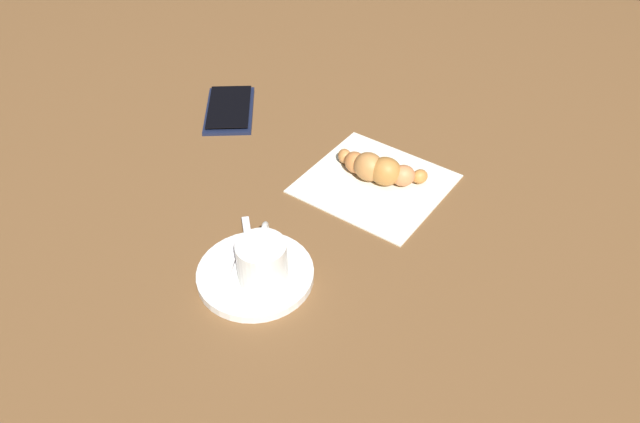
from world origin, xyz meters
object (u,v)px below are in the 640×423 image
(croissant, at_px, (378,169))
(espresso_cup, at_px, (262,260))
(cell_phone, at_px, (229,109))
(napkin, at_px, (375,183))
(teaspoon, at_px, (252,263))
(sugar_packet, at_px, (227,262))
(saucer, at_px, (255,274))

(croissant, bearing_deg, espresso_cup, -18.00)
(espresso_cup, height_order, cell_phone, espresso_cup)
(napkin, bearing_deg, teaspoon, -23.76)
(espresso_cup, bearing_deg, teaspoon, -120.23)
(espresso_cup, xyz_separation_m, sugar_packet, (-0.00, -0.05, -0.02))
(saucer, xyz_separation_m, teaspoon, (-0.01, -0.01, 0.01))
(croissant, distance_m, cell_phone, 0.28)
(napkin, bearing_deg, sugar_packet, -29.13)
(teaspoon, bearing_deg, espresso_cup, 59.77)
(sugar_packet, bearing_deg, napkin, 139.86)
(espresso_cup, relative_size, teaspoon, 0.74)
(saucer, xyz_separation_m, sugar_packet, (-0.00, -0.04, 0.01))
(sugar_packet, height_order, napkin, sugar_packet)
(sugar_packet, distance_m, cell_phone, 0.35)
(teaspoon, distance_m, napkin, 0.22)
(saucer, xyz_separation_m, napkin, (-0.21, 0.08, -0.00))
(napkin, height_order, croissant, croissant)
(sugar_packet, xyz_separation_m, cell_phone, (-0.31, -0.15, -0.01))
(teaspoon, relative_size, cell_phone, 0.74)
(napkin, height_order, cell_phone, cell_phone)
(teaspoon, bearing_deg, sugar_packet, -74.08)
(espresso_cup, height_order, sugar_packet, espresso_cup)
(croissant, relative_size, cell_phone, 0.91)
(saucer, distance_m, teaspoon, 0.01)
(teaspoon, relative_size, croissant, 0.82)
(teaspoon, height_order, croissant, croissant)
(cell_phone, bearing_deg, sugar_packet, 25.37)
(saucer, distance_m, sugar_packet, 0.04)
(cell_phone, bearing_deg, croissant, 71.08)
(espresso_cup, xyz_separation_m, croissant, (-0.22, 0.07, -0.01))
(teaspoon, bearing_deg, saucer, 42.10)
(croissant, xyz_separation_m, cell_phone, (-0.09, -0.27, -0.02))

